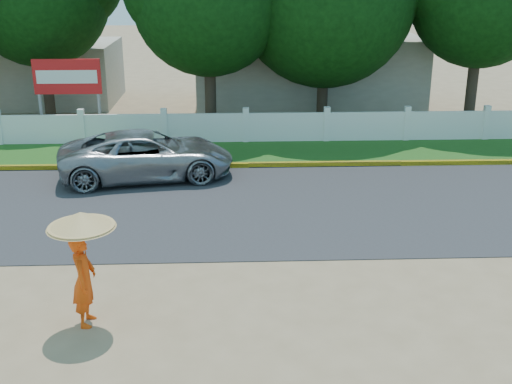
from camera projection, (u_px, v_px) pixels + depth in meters
ground at (260, 283)px, 13.33m from camera, size 120.00×120.00×0.00m
road at (252, 206)px, 17.56m from camera, size 60.00×7.00×0.02m
grass_verge at (247, 153)px, 22.50m from camera, size 60.00×3.50×0.03m
curb at (248, 165)px, 20.88m from camera, size 40.00×0.18×0.16m
fence at (246, 128)px, 23.69m from camera, size 40.00×0.10×1.10m
building_near at (306, 70)px, 29.85m from camera, size 10.00×6.00×3.20m
building_far at (31, 73)px, 30.36m from camera, size 8.00×5.00×2.80m
vehicle at (147, 155)px, 19.65m from camera, size 5.60×3.27×1.46m
monk_with_parasol at (83, 252)px, 11.37m from camera, size 1.21×1.21×2.20m
billboard at (67, 81)px, 23.93m from camera, size 2.50×0.13×2.95m
tree_row at (203, 0)px, 24.72m from camera, size 28.29×7.80×8.59m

